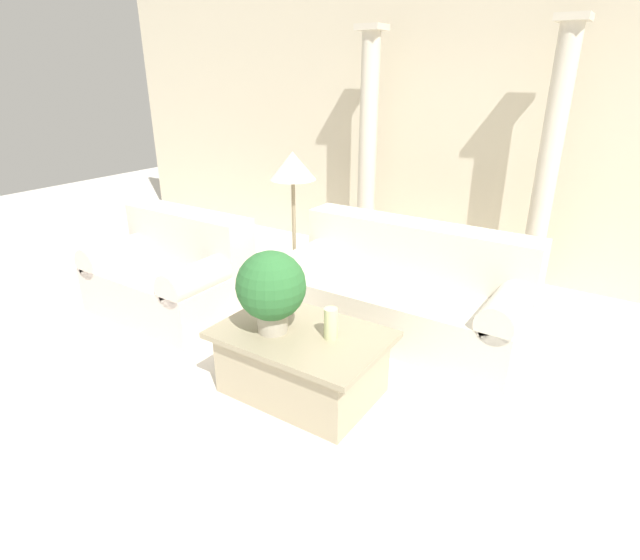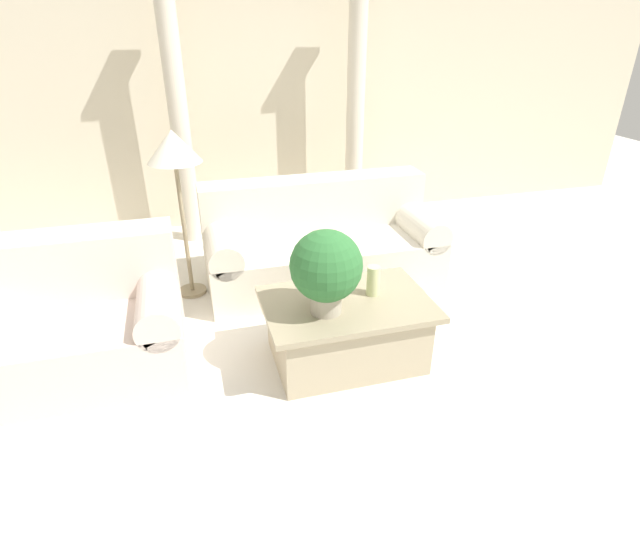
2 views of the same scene
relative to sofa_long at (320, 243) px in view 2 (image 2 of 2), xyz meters
name	(u,v)px [view 2 (image 2 of 2)]	position (x,y,z in m)	size (l,w,h in m)	color
ground_plane	(329,335)	(-0.20, -0.96, -0.36)	(16.00, 16.00, 0.00)	silver
wall_back	(259,78)	(-0.20, 1.75, 1.24)	(10.00, 0.06, 3.20)	beige
sofa_long	(320,243)	(0.00, 0.00, 0.00)	(2.08, 0.93, 0.90)	beige
loveseat	(78,320)	(-1.95, -0.84, 0.01)	(1.37, 0.93, 0.90)	beige
coffee_table	(346,330)	(-0.17, -1.27, -0.12)	(1.14, 0.78, 0.47)	tan
potted_plant	(326,268)	(-0.35, -1.36, 0.43)	(0.46, 0.46, 0.56)	#B2A893
pillar_candle	(373,281)	(0.03, -1.23, 0.22)	(0.09, 0.09, 0.21)	beige
floor_lamp	(174,155)	(-1.18, 0.02, 0.87)	(0.43, 0.43, 1.42)	gray
column_left	(179,118)	(-1.10, 1.30, 0.94)	(0.27, 0.27, 2.53)	beige
column_right	(355,110)	(0.76, 1.30, 0.94)	(0.27, 0.27, 2.53)	beige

